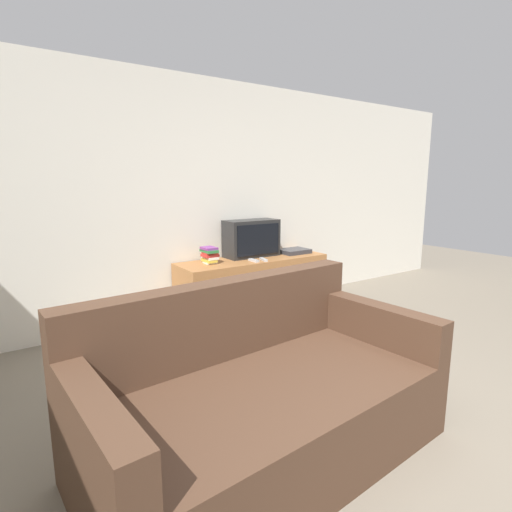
% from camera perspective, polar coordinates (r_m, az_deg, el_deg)
% --- Properties ---
extents(ground_plane, '(14.00, 14.00, 0.00)m').
position_cam_1_polar(ground_plane, '(2.50, 22.74, -27.10)').
color(ground_plane, '#756B5B').
extents(wall_back, '(9.00, 0.06, 2.60)m').
position_cam_1_polar(wall_back, '(4.40, -11.22, 7.82)').
color(wall_back, silver).
rests_on(wall_back, ground_plane).
extents(tv_stand, '(1.78, 0.54, 0.63)m').
position_cam_1_polar(tv_stand, '(4.64, -0.33, -4.19)').
color(tv_stand, '#9E6638').
rests_on(tv_stand, ground_plane).
extents(television, '(0.64, 0.30, 0.43)m').
position_cam_1_polar(television, '(4.66, -0.64, 2.55)').
color(television, black).
rests_on(television, tv_stand).
extents(couch, '(2.02, 1.12, 0.92)m').
position_cam_1_polar(couch, '(2.34, 0.95, -20.13)').
color(couch, '#4C3323').
rests_on(couch, ground_plane).
extents(book_stack, '(0.16, 0.21, 0.18)m').
position_cam_1_polar(book_stack, '(4.31, -6.66, 0.19)').
color(book_stack, silver).
rests_on(book_stack, tv_stand).
extents(remote_on_stand, '(0.05, 0.15, 0.02)m').
position_cam_1_polar(remote_on_stand, '(4.39, -0.32, -0.64)').
color(remote_on_stand, '#B7B7B7').
rests_on(remote_on_stand, tv_stand).
extents(remote_secondary, '(0.07, 0.16, 0.02)m').
position_cam_1_polar(remote_secondary, '(4.44, 1.08, -0.51)').
color(remote_secondary, '#B7B7B7').
rests_on(remote_secondary, tv_stand).
extents(set_top_box, '(0.35, 0.27, 0.05)m').
position_cam_1_polar(set_top_box, '(4.92, 5.45, 0.70)').
color(set_top_box, '#333338').
rests_on(set_top_box, tv_stand).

